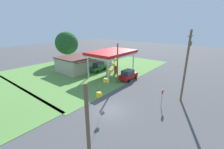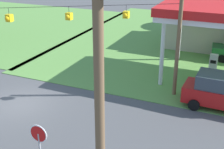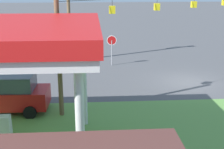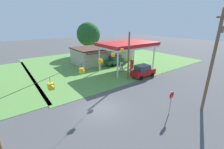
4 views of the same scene
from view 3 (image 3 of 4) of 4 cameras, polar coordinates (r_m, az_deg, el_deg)
The scene contains 5 objects.
ground_plane at distance 22.35m, azimuth 13.72°, elevation -1.35°, with size 160.00×160.00×0.00m, color #4C4C4F.
fuel_pump_near at distance 13.28m, azimuth -19.01°, elevation -10.86°, with size 0.71×0.56×1.78m.
car_at_pumps_front at distance 17.46m, azimuth -18.32°, elevation -3.30°, with size 4.33×2.20×2.09m.
stop_sign_roadside at distance 25.57m, azimuth -0.06°, elevation 5.64°, with size 0.80×0.08×2.50m.
signal_span_gantry at distance 21.46m, azimuth 14.49°, elevation 9.32°, with size 16.82×10.24×7.49m.
Camera 3 is at (6.68, 20.21, 6.84)m, focal length 50.00 mm.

